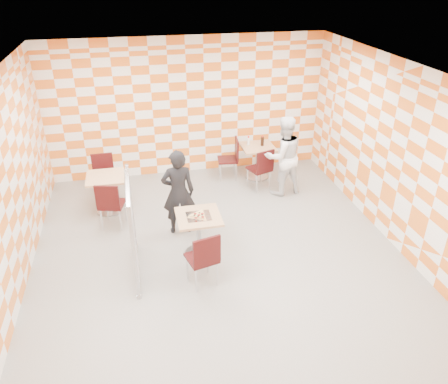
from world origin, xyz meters
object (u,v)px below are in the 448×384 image
Objects in this scene: man_dark at (178,192)px; sport_bottle at (248,141)px; empty_table at (107,188)px; chair_empty_far at (104,173)px; chair_main_front at (204,256)px; second_table at (257,156)px; man_white at (283,156)px; main_table at (199,228)px; partition at (133,228)px; chair_second_side at (232,156)px; chair_empty_near at (110,202)px; soda_bottle at (262,141)px; chair_second_front at (262,166)px.

man_dark is 2.63m from sport_bottle.
chair_empty_far is at bearing 96.72° from empty_table.
man_dark is at bearing 96.25° from chair_main_front.
second_table is 3.29m from chair_empty_far.
man_dark reaches higher than chair_main_front.
chair_main_front is at bearing 42.32° from man_white.
man_white is (3.51, 0.02, 0.32)m from empty_table.
main_table is 1.00× the size of empty_table.
man_white reaches higher than chair_main_front.
chair_empty_far is 0.56× the size of man_white.
chair_main_front is at bearing -30.76° from partition.
man_dark is (-1.39, -1.89, 0.24)m from chair_second_side.
chair_second_side is 3.01m from chair_empty_near.
sport_bottle is at bearing 17.42° from empty_table.
soda_bottle is (3.32, 0.84, 0.34)m from empty_table.
chair_empty_near reaches higher than empty_table.
sport_bottle is (2.96, 1.61, 0.29)m from chair_empty_near.
main_table is at bearing 107.02° from man_dark.
chair_empty_far is (-0.07, 0.59, 0.04)m from empty_table.
soda_bottle is (0.10, 0.02, 0.34)m from second_table.
sport_bottle is 0.87× the size of soda_bottle.
chair_empty_near is 0.59× the size of man_dark.
main_table is 0.81× the size of chair_second_side.
chair_empty_far is (-1.56, 2.36, 0.04)m from main_table.
chair_second_side is 4.62× the size of sport_bottle.
sport_bottle is (3.10, 0.36, 0.29)m from chair_empty_far.
chair_second_front is 0.84m from chair_second_side.
empty_table is 3.15m from chair_second_front.
chair_main_front is 1.00× the size of chair_empty_far.
chair_empty_near is at bearing -154.78° from second_table.
chair_empty_far is at bearing -175.86° from soda_bottle.
main_table is 0.81× the size of chair_main_front.
man_dark is 2.47m from man_white.
man_dark reaches higher than soda_bottle.
chair_main_front is at bearing -60.89° from empty_table.
partition reaches higher than second_table.
man_dark is at bearing -126.34° from chair_second_side.
main_table is 2.59m from chair_second_front.
second_table is 3.83m from chair_main_front.
chair_main_front is (-1.78, -3.40, 0.04)m from second_table.
chair_second_front is 1.00× the size of chair_empty_far.
partition reaches higher than chair_second_front.
second_table is 0.81× the size of chair_second_front.
man_dark is at bearing -147.15° from chair_second_front.
man_white is 8.30× the size of sport_bottle.
man_white is at bearing 51.31° from chair_main_front.
chair_second_front is at bearing 58.65° from chair_main_front.
main_table is at bearing -119.58° from sport_bottle.
chair_second_side is at bearing 18.75° from empty_table.
man_white is at bearing -9.03° from chair_empty_far.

